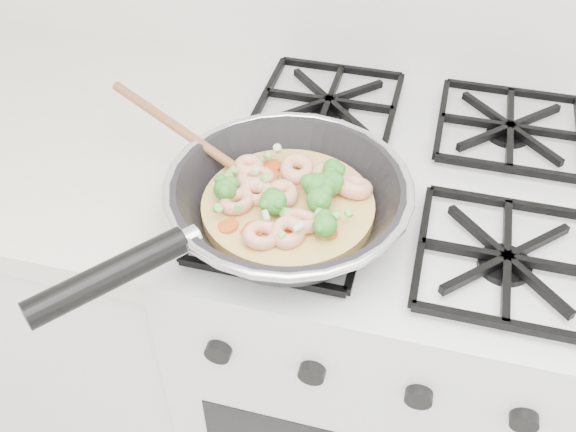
# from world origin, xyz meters

# --- Properties ---
(stove) EXTENTS (0.60, 0.60, 0.92)m
(stove) POSITION_xyz_m (0.00, 1.70, 0.46)
(stove) COLOR silver
(stove) RESTS_ON ground
(counter_left) EXTENTS (1.00, 0.60, 0.90)m
(counter_left) POSITION_xyz_m (-0.80, 1.70, 0.45)
(counter_left) COLOR white
(counter_left) RESTS_ON ground
(skillet) EXTENTS (0.46, 0.45, 0.10)m
(skillet) POSITION_xyz_m (-0.15, 1.54, 0.96)
(skillet) COLOR black
(skillet) RESTS_ON stove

